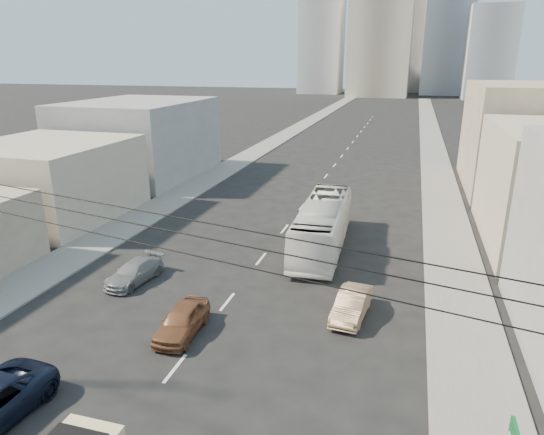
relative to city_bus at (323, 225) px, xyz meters
The scene contains 16 objects.
sidewalk_left 49.36m from the city_bus, 107.86° to the left, with size 3.50×180.00×0.12m, color slate.
sidewalk_right 47.72m from the city_bus, 79.90° to the left, with size 3.50×180.00×0.12m, color slate.
lane_dashes 30.19m from the city_bus, 96.44° to the left, with size 0.15×104.00×0.01m.
city_bus is the anchor object (origin of this frame).
sedan_brown 13.22m from the city_bus, 108.90° to the right, with size 1.59×3.95×1.34m, color brown.
sedan_tan 9.31m from the city_bus, 70.69° to the right, with size 1.37×3.94×1.30m, color #A07C5D.
sedan_grey 12.49m from the city_bus, 138.76° to the right, with size 1.65×4.06×1.18m, color slate.
overhead_wires 23.01m from the city_bus, 98.93° to the right, with size 23.01×5.02×0.72m.
bldg_right_far 26.96m from the city_bus, 51.59° to the left, with size 12.00×16.00×10.00m, color gray.
bldg_left_mid 22.45m from the city_bus, behind, with size 11.00×12.00×6.00m, color #ABA18A.
bldg_left_far 28.00m from the city_bus, 145.11° to the left, with size 12.00×16.00×8.00m, color gray.
high_rise_tower 149.85m from the city_bus, 92.88° to the left, with size 20.00×20.00×60.00m, color gray.
midrise_ne 163.65m from the city_bus, 84.84° to the left, with size 16.00×16.00×40.00m, color #919399.
midrise_nw 160.42m from the city_bus, 100.60° to the left, with size 15.00×15.00×34.00m, color #919399.
midrise_back 178.15m from the city_bus, 89.15° to the left, with size 18.00×18.00×44.00m, color gray.
midrise_east 144.96m from the city_bus, 79.38° to the left, with size 14.00×14.00×28.00m, color #919399.
Camera 1 is at (8.54, -7.29, 12.12)m, focal length 32.00 mm.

